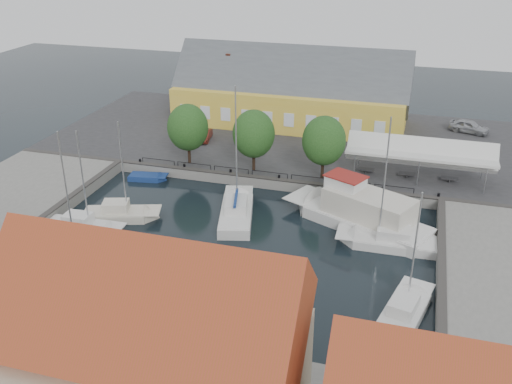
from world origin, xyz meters
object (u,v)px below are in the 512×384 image
west_boat_b (120,216)px  west_boat_d (65,254)px  center_sailboat (237,214)px  trawler (361,215)px  car_red (205,135)px  west_boat_c (82,229)px  tent_canopy (421,153)px  launch_nw (148,179)px  launch_sw (7,282)px  east_boat_c (403,315)px  car_silver (469,126)px  east_boat_a (388,243)px  warehouse (287,95)px

west_boat_b → west_boat_d: west_boat_d is taller
center_sailboat → trawler: center_sailboat is taller
car_red → west_boat_c: (-2.76, -21.62, -1.33)m
tent_canopy → west_boat_d: (-25.77, -21.15, -3.41)m
launch_nw → west_boat_b: bearing=-80.0°
tent_canopy → launch_sw: bearing=-137.6°
east_boat_c → launch_sw: size_ratio=2.11×
car_silver → west_boat_d: bearing=158.7°
car_silver → west_boat_b: 42.54m
east_boat_a → west_boat_c: bearing=-168.8°
trawler → car_red: bearing=144.7°
car_silver → warehouse: bearing=113.8°
center_sailboat → launch_nw: (-11.32, 5.36, -0.27)m
center_sailboat → west_boat_b: center_sailboat is taller
warehouse → west_boat_d: 36.43m
car_red → launch_sw: 30.15m
trawler → west_boat_b: (-20.56, -4.63, -0.76)m
center_sailboat → east_boat_c: center_sailboat is taller
west_boat_b → west_boat_c: (-1.84, -3.10, 0.00)m
launch_nw → launch_sw: bearing=-94.2°
east_boat_c → launch_sw: bearing=-172.0°
trawler → launch_sw: size_ratio=3.04×
tent_canopy → launch_nw: tent_canopy is taller
center_sailboat → launch_sw: bearing=-131.5°
tent_canopy → launch_nw: bearing=-168.0°
tent_canopy → trawler: 10.75m
car_red → west_boat_d: west_boat_d is taller
warehouse → west_boat_c: bearing=-108.1°
car_silver → center_sailboat: size_ratio=0.38×
center_sailboat → west_boat_b: size_ratio=1.28×
west_boat_c → warehouse: bearing=71.9°
east_boat_c → west_boat_d: bearing=179.2°
warehouse → car_red: warehouse is taller
car_red → center_sailboat: (8.90, -15.41, -1.23)m
west_boat_c → launch_sw: west_boat_c is taller
west_boat_c → east_boat_c: bearing=-9.2°
tent_canopy → east_boat_a: (-1.74, -12.24, -3.42)m
warehouse → launch_sw: size_ratio=6.37×
car_red → east_boat_a: bearing=-47.3°
east_boat_a → launch_nw: bearing=165.0°
west_boat_d → car_silver: bearing=49.9°
east_boat_a → launch_sw: bearing=-153.2°
car_red → west_boat_c: 21.84m
tent_canopy → car_red: tent_canopy is taller
warehouse → center_sailboat: 25.22m
car_silver → launch_nw: bearing=142.8°
east_boat_c → car_silver: bearing=81.7°
west_boat_b → car_silver: bearing=44.6°
center_sailboat → east_boat_a: (13.33, -1.26, -0.10)m
warehouse → west_boat_d: bearing=-104.7°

